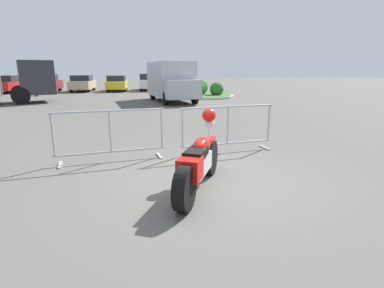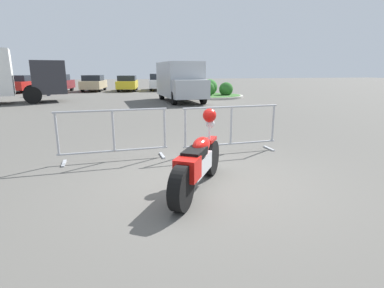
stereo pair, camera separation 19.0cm
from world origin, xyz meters
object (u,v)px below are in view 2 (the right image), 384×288
at_px(parked_car_tan, 94,83).
at_px(crowd_barrier_far, 231,129).
at_px(motorcycle, 198,162).
at_px(parked_car_silver, 190,82).
at_px(parked_car_yellow, 127,83).
at_px(parked_car_white, 159,82).
at_px(delivery_van, 180,80).
at_px(parked_car_red, 21,84).
at_px(pedestrian, 47,83).
at_px(crowd_barrier_near, 114,134).
at_px(parked_car_maroon, 58,83).

bearing_deg(parked_car_tan, crowd_barrier_far, -161.30).
xyz_separation_m(motorcycle, parked_car_silver, (5.56, 24.00, 0.26)).
relative_size(crowd_barrier_far, parked_car_tan, 0.52).
bearing_deg(parked_car_yellow, parked_car_white, -76.85).
height_order(delivery_van, parked_car_tan, delivery_van).
bearing_deg(parked_car_tan, delivery_van, -144.44).
height_order(crowd_barrier_far, parked_car_red, parked_car_red).
bearing_deg(crowd_barrier_far, pedestrian, 112.75).
relative_size(crowd_barrier_far, parked_car_white, 0.49).
distance_m(motorcycle, parked_car_white, 24.31).
bearing_deg(motorcycle, crowd_barrier_near, 65.05).
height_order(motorcycle, parked_car_maroon, parked_car_maroon).
height_order(motorcycle, parked_car_yellow, parked_car_yellow).
height_order(crowd_barrier_far, parked_car_silver, parked_car_silver).
bearing_deg(parked_car_silver, crowd_barrier_far, 176.21).
height_order(crowd_barrier_far, pedestrian, pedestrian).
bearing_deg(parked_car_silver, parked_car_maroon, 97.83).
relative_size(parked_car_yellow, pedestrian, 2.49).
relative_size(delivery_van, parked_car_white, 1.10).
xyz_separation_m(delivery_van, parked_car_tan, (-5.74, 10.61, -0.53)).
xyz_separation_m(motorcycle, crowd_barrier_far, (1.29, 1.97, 0.09)).
xyz_separation_m(parked_car_red, parked_car_maroon, (2.94, -0.41, 0.03)).
xyz_separation_m(crowd_barrier_far, pedestrian, (-7.44, 17.75, 0.37)).
bearing_deg(crowd_barrier_near, motorcycle, -56.71).
bearing_deg(parked_car_silver, parked_car_tan, 95.32).
height_order(parked_car_red, parked_car_yellow, parked_car_red).
bearing_deg(motorcycle, delivery_van, 21.50).
bearing_deg(delivery_van, crowd_barrier_far, -9.19).
distance_m(parked_car_white, parked_car_silver, 2.95).
bearing_deg(parked_car_silver, pedestrian, 117.24).
bearing_deg(parked_car_yellow, motorcycle, -172.07).
distance_m(crowd_barrier_far, parked_car_yellow, 21.95).
xyz_separation_m(parked_car_maroon, parked_car_white, (8.82, 0.30, 0.02)).
relative_size(parked_car_maroon, parked_car_white, 0.98).
xyz_separation_m(crowd_barrier_near, parked_car_yellow, (0.97, 21.89, 0.14)).
height_order(parked_car_yellow, pedestrian, pedestrian).
height_order(crowd_barrier_near, parked_car_silver, parked_car_silver).
xyz_separation_m(crowd_barrier_near, parked_car_maroon, (-4.91, 21.90, 0.19)).
bearing_deg(parked_car_red, crowd_barrier_near, -153.45).
distance_m(crowd_barrier_far, parked_car_white, 22.24).
height_order(parked_car_tan, pedestrian, pedestrian).
bearing_deg(pedestrian, parked_car_tan, -68.64).
relative_size(parked_car_maroon, parked_car_yellow, 1.08).
bearing_deg(pedestrian, crowd_barrier_far, 166.44).
height_order(parked_car_maroon, parked_car_tan, parked_car_maroon).
xyz_separation_m(delivery_van, pedestrian, (-8.63, 6.05, -0.32)).
distance_m(parked_car_red, parked_car_maroon, 2.97).
relative_size(parked_car_white, parked_car_silver, 1.06).
distance_m(parked_car_tan, parked_car_silver, 8.83).
bearing_deg(crowd_barrier_far, parked_car_yellow, 94.22).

